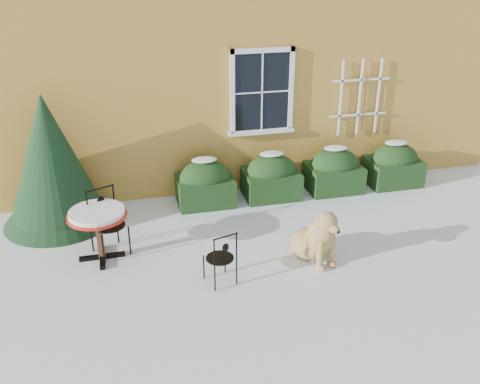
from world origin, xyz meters
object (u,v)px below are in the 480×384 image
object	(u,v)px
dog	(317,239)
patio_chair_near	(221,258)
bistro_table	(98,219)
patio_chair_far	(108,222)
evergreen_shrub	(53,173)

from	to	relation	value
dog	patio_chair_near	bearing A→B (deg)	170.68
bistro_table	patio_chair_far	world-z (taller)	patio_chair_far
patio_chair_near	evergreen_shrub	bearing A→B (deg)	-62.87
evergreen_shrub	patio_chair_far	size ratio (longest dim) A/B	2.18
evergreen_shrub	patio_chair_near	bearing A→B (deg)	-46.72
bistro_table	patio_chair_near	world-z (taller)	patio_chair_near
patio_chair_near	bistro_table	bearing A→B (deg)	-49.04
bistro_table	patio_chair_near	distance (m)	2.03
evergreen_shrub	dog	bearing A→B (deg)	-30.12
bistro_table	patio_chair_far	distance (m)	0.28
evergreen_shrub	patio_chair_far	bearing A→B (deg)	-56.43
bistro_table	patio_chair_far	bearing A→B (deg)	53.02
evergreen_shrub	patio_chair_far	world-z (taller)	evergreen_shrub
evergreen_shrub	patio_chair_near	size ratio (longest dim) A/B	2.73
dog	evergreen_shrub	bearing A→B (deg)	131.25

